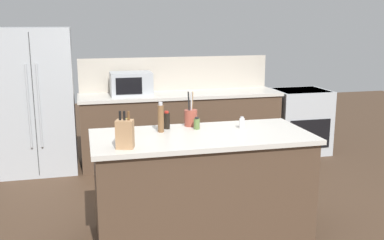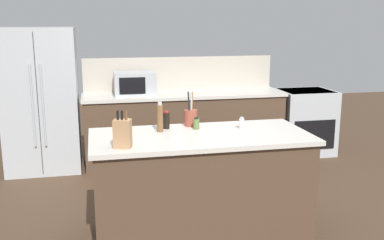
% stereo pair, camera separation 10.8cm
% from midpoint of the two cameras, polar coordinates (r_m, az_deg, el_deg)
% --- Properties ---
extents(ground_plane, '(14.00, 14.00, 0.00)m').
position_cam_midpoint_polar(ground_plane, '(4.19, 1.81, -14.38)').
color(ground_plane, '#473323').
extents(back_counter_run, '(2.70, 0.66, 0.94)m').
position_cam_midpoint_polar(back_counter_run, '(6.12, -0.44, -0.91)').
color(back_counter_run, '#4C3828').
rests_on(back_counter_run, ground_plane).
extents(wall_backsplash, '(2.66, 0.03, 0.46)m').
position_cam_midpoint_polar(wall_backsplash, '(6.30, -1.04, 5.94)').
color(wall_backsplash, '#B2A899').
rests_on(wall_backsplash, back_counter_run).
extents(kitchen_island, '(1.89, 0.87, 0.94)m').
position_cam_midpoint_polar(kitchen_island, '(4.00, 1.86, -8.34)').
color(kitchen_island, '#4C3828').
rests_on(kitchen_island, ground_plane).
extents(refrigerator, '(0.91, 0.75, 1.81)m').
position_cam_midpoint_polar(refrigerator, '(5.99, -18.10, 2.41)').
color(refrigerator, '#ADB2B7').
rests_on(refrigerator, ground_plane).
extents(range_oven, '(0.76, 0.65, 0.92)m').
position_cam_midpoint_polar(range_oven, '(6.70, 14.54, -0.17)').
color(range_oven, '#ADB2B7').
rests_on(range_oven, ground_plane).
extents(microwave, '(0.53, 0.39, 0.30)m').
position_cam_midpoint_polar(microwave, '(5.90, -6.76, 4.62)').
color(microwave, '#ADB2B7').
rests_on(microwave, back_counter_run).
extents(knife_block, '(0.15, 0.13, 0.29)m').
position_cam_midpoint_polar(knife_block, '(3.46, -7.94, -1.69)').
color(knife_block, '#A87C54').
rests_on(knife_block, kitchen_island).
extents(utensil_crock, '(0.12, 0.12, 0.32)m').
position_cam_midpoint_polar(utensil_crock, '(4.15, 0.58, 0.37)').
color(utensil_crock, brown).
rests_on(utensil_crock, kitchen_island).
extents(honey_jar, '(0.07, 0.07, 0.12)m').
position_cam_midpoint_polar(honey_jar, '(3.94, -7.51, -0.76)').
color(honey_jar, gold).
rests_on(honey_jar, kitchen_island).
extents(pepper_grinder, '(0.05, 0.05, 0.27)m').
position_cam_midpoint_polar(pepper_grinder, '(3.92, -3.30, 0.27)').
color(pepper_grinder, brown).
rests_on(pepper_grinder, kitchen_island).
extents(salt_shaker, '(0.05, 0.05, 0.11)m').
position_cam_midpoint_polar(salt_shaker, '(4.07, 7.07, -0.43)').
color(salt_shaker, silver).
rests_on(salt_shaker, kitchen_island).
extents(spice_jar_oregano, '(0.05, 0.05, 0.11)m').
position_cam_midpoint_polar(spice_jar_oregano, '(4.03, 1.31, -0.46)').
color(spice_jar_oregano, '#567038').
rests_on(spice_jar_oregano, kitchen_island).
extents(soy_sauce_bottle, '(0.06, 0.06, 0.16)m').
position_cam_midpoint_polar(soy_sauce_bottle, '(4.05, -2.53, -0.04)').
color(soy_sauce_bottle, black).
rests_on(soy_sauce_bottle, kitchen_island).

